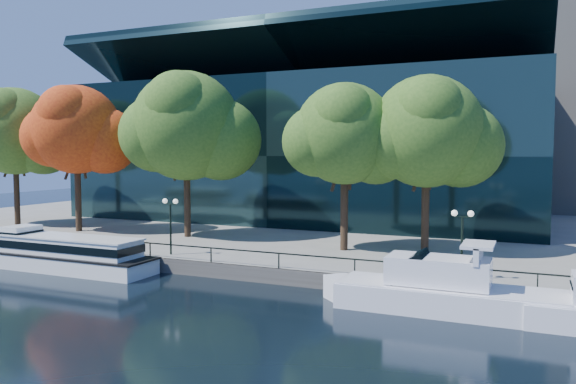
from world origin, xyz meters
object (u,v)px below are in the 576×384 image
at_px(cruiser_near, 439,290).
at_px(tree_3, 347,136).
at_px(tree_4, 429,134).
at_px(lamp_2, 462,228).
at_px(tree_1, 77,131).
at_px(tree_2, 188,128).
at_px(tree_0, 15,133).
at_px(lamp_1, 170,213).
at_px(tour_boat, 61,252).

relative_size(cruiser_near, tree_3, 1.03).
xyz_separation_m(tree_4, lamp_2, (3.39, -8.28, -5.69)).
distance_m(tree_1, tree_2, 11.41).
bearing_deg(tree_3, tree_1, -179.59).
bearing_deg(tree_4, lamp_2, -67.72).
xyz_separation_m(tree_0, tree_4, (41.10, 0.43, -0.63)).
height_order(cruiser_near, lamp_2, lamp_2).
bearing_deg(tree_4, tree_1, -176.95).
xyz_separation_m(cruiser_near, lamp_2, (0.70, 3.52, 2.82)).
bearing_deg(cruiser_near, lamp_2, 78.76).
relative_size(cruiser_near, lamp_2, 3.19).
bearing_deg(cruiser_near, tree_4, 102.85).
relative_size(tree_4, lamp_1, 3.21).
bearing_deg(tour_boat, cruiser_near, 0.05).
bearing_deg(lamp_1, cruiser_near, -10.28).
bearing_deg(tree_0, lamp_1, -17.84).
bearing_deg(tree_2, tree_3, -3.68).
bearing_deg(tree_4, lamp_1, -153.68).
xyz_separation_m(tour_boat, tree_1, (-8.03, 10.13, 9.03)).
bearing_deg(cruiser_near, lamp_1, 169.72).
bearing_deg(lamp_1, tree_3, 31.66).
xyz_separation_m(tour_boat, cruiser_near, (26.34, 0.02, -0.09)).
xyz_separation_m(tour_boat, tree_0, (-17.45, 11.39, 9.06)).
xyz_separation_m(cruiser_near, tree_0, (-43.79, 11.36, 9.15)).
distance_m(lamp_1, lamp_2, 20.12).
relative_size(tour_boat, tree_1, 1.14).
bearing_deg(tour_boat, tree_4, 26.56).
height_order(tree_1, tree_2, tree_2).
xyz_separation_m(tour_boat, lamp_2, (27.04, 3.55, 2.74)).
bearing_deg(tree_3, tree_2, 176.32).
bearing_deg(tree_2, tree_1, -174.36).
bearing_deg(tree_4, tree_0, -179.39).
xyz_separation_m(tour_boat, tree_2, (3.32, 11.26, 9.17)).
height_order(tree_0, tree_4, tree_0).
bearing_deg(tree_3, cruiser_near, -50.65).
distance_m(cruiser_near, tree_0, 46.16).
bearing_deg(lamp_1, lamp_2, 0.00).
relative_size(cruiser_near, tree_2, 0.90).
bearing_deg(tree_0, lamp_2, -9.99).
relative_size(tree_4, lamp_2, 3.21).
height_order(tour_boat, cruiser_near, cruiser_near).
relative_size(tour_boat, tree_0, 1.11).
bearing_deg(tree_1, tree_4, 3.05).
distance_m(tour_boat, tree_1, 15.77).
distance_m(tour_boat, tree_0, 22.72).
relative_size(tree_2, tree_3, 1.15).
relative_size(tour_boat, tree_3, 1.23).
bearing_deg(cruiser_near, tree_0, 165.45).
distance_m(tour_boat, lamp_2, 27.41).
relative_size(tree_0, tree_4, 1.07).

